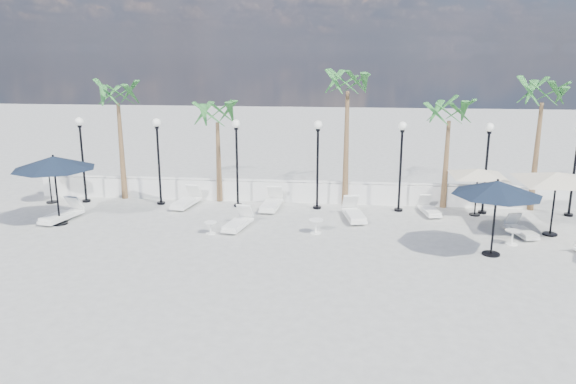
# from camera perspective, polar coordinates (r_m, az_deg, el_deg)

# --- Properties ---
(ground) EXTENTS (100.00, 100.00, 0.00)m
(ground) POSITION_cam_1_polar(r_m,az_deg,el_deg) (18.35, 1.84, -7.29)
(ground) COLOR gray
(ground) RESTS_ON ground
(balustrade) EXTENTS (26.00, 0.30, 1.01)m
(balustrade) POSITION_cam_1_polar(r_m,az_deg,el_deg) (25.34, 3.10, -0.05)
(balustrade) COLOR silver
(balustrade) RESTS_ON ground
(lamppost_0) EXTENTS (0.36, 0.36, 3.84)m
(lamppost_0) POSITION_cam_1_polar(r_m,az_deg,el_deg) (26.61, -20.23, 4.24)
(lamppost_0) COLOR black
(lamppost_0) RESTS_ON ground
(lamppost_1) EXTENTS (0.36, 0.36, 3.84)m
(lamppost_1) POSITION_cam_1_polar(r_m,az_deg,el_deg) (25.27, -13.07, 4.26)
(lamppost_1) COLOR black
(lamppost_1) RESTS_ON ground
(lamppost_2) EXTENTS (0.36, 0.36, 3.84)m
(lamppost_2) POSITION_cam_1_polar(r_m,az_deg,el_deg) (24.36, -5.23, 4.20)
(lamppost_2) COLOR black
(lamppost_2) RESTS_ON ground
(lamppost_3) EXTENTS (0.36, 0.36, 3.84)m
(lamppost_3) POSITION_cam_1_polar(r_m,az_deg,el_deg) (23.93, 3.04, 4.06)
(lamppost_3) COLOR black
(lamppost_3) RESTS_ON ground
(lamppost_4) EXTENTS (0.36, 0.36, 3.84)m
(lamppost_4) POSITION_cam_1_polar(r_m,az_deg,el_deg) (24.01, 11.43, 3.83)
(lamppost_4) COLOR black
(lamppost_4) RESTS_ON ground
(lamppost_5) EXTENTS (0.36, 0.36, 3.84)m
(lamppost_5) POSITION_cam_1_polar(r_m,az_deg,el_deg) (24.59, 19.58, 3.52)
(lamppost_5) COLOR black
(lamppost_5) RESTS_ON ground
(lamppost_6) EXTENTS (0.36, 0.36, 3.84)m
(lamppost_6) POSITION_cam_1_polar(r_m,az_deg,el_deg) (25.64, 27.21, 3.17)
(lamppost_6) COLOR black
(lamppost_6) RESTS_ON ground
(palm_0) EXTENTS (2.60, 2.60, 5.50)m
(palm_0) POSITION_cam_1_polar(r_m,az_deg,el_deg) (26.46, -16.91, 8.92)
(palm_0) COLOR brown
(palm_0) RESTS_ON ground
(palm_1) EXTENTS (2.60, 2.60, 4.70)m
(palm_1) POSITION_cam_1_polar(r_m,az_deg,el_deg) (25.15, -7.20, 7.38)
(palm_1) COLOR brown
(palm_1) RESTS_ON ground
(palm_2) EXTENTS (2.60, 2.60, 6.10)m
(palm_2) POSITION_cam_1_polar(r_m,az_deg,el_deg) (24.37, 6.09, 10.41)
(palm_2) COLOR brown
(palm_2) RESTS_ON ground
(palm_3) EXTENTS (2.60, 2.60, 4.90)m
(palm_3) POSITION_cam_1_polar(r_m,az_deg,el_deg) (24.85, 16.06, 7.31)
(palm_3) COLOR brown
(palm_3) RESTS_ON ground
(palm_4) EXTENTS (2.60, 2.60, 5.70)m
(palm_4) POSITION_cam_1_polar(r_m,az_deg,el_deg) (25.67, 24.42, 8.55)
(palm_4) COLOR brown
(palm_4) RESTS_ON ground
(lounger_0) EXTENTS (1.11, 2.14, 0.77)m
(lounger_0) POSITION_cam_1_polar(r_m,az_deg,el_deg) (24.47, -22.01, -2.14)
(lounger_0) COLOR silver
(lounger_0) RESTS_ON ground
(lounger_1) EXTENTS (0.99, 2.10, 0.76)m
(lounger_1) POSITION_cam_1_polar(r_m,az_deg,el_deg) (25.11, -10.28, -0.90)
(lounger_1) COLOR silver
(lounger_1) RESTS_ON ground
(lounger_2) EXTENTS (0.99, 1.99, 0.71)m
(lounger_2) POSITION_cam_1_polar(r_m,az_deg,el_deg) (21.79, -5.10, -3.12)
(lounger_2) COLOR silver
(lounger_2) RESTS_ON ground
(lounger_3) EXTENTS (0.83, 2.13, 0.78)m
(lounger_3) POSITION_cam_1_polar(r_m,az_deg,el_deg) (24.34, -1.68, -1.14)
(lounger_3) COLOR silver
(lounger_3) RESTS_ON ground
(lounger_4) EXTENTS (1.05, 2.14, 0.77)m
(lounger_4) POSITION_cam_1_polar(r_m,az_deg,el_deg) (22.99, 6.72, -2.18)
(lounger_4) COLOR silver
(lounger_4) RESTS_ON ground
(lounger_5) EXTENTS (0.92, 1.79, 0.64)m
(lounger_5) POSITION_cam_1_polar(r_m,az_deg,el_deg) (22.68, 22.60, -3.57)
(lounger_5) COLOR silver
(lounger_5) RESTS_ON ground
(lounger_7) EXTENTS (0.86, 1.80, 0.65)m
(lounger_7) POSITION_cam_1_polar(r_m,az_deg,el_deg) (24.31, 14.15, -1.71)
(lounger_7) COLOR silver
(lounger_7) RESTS_ON ground
(side_table_0) EXTENTS (0.47, 0.47, 0.46)m
(side_table_0) POSITION_cam_1_polar(r_m,az_deg,el_deg) (21.30, -7.87, -3.51)
(side_table_0) COLOR silver
(side_table_0) RESTS_ON ground
(side_table_1) EXTENTS (0.56, 0.56, 0.54)m
(side_table_1) POSITION_cam_1_polar(r_m,az_deg,el_deg) (21.17, 2.86, -3.37)
(side_table_1) COLOR silver
(side_table_1) RESTS_ON ground
(side_table_2) EXTENTS (0.54, 0.54, 0.53)m
(side_table_2) POSITION_cam_1_polar(r_m,az_deg,el_deg) (21.49, 21.84, -4.17)
(side_table_2) COLOR silver
(side_table_2) RESTS_ON ground
(parasol_navy_left) EXTENTS (3.18, 3.18, 2.81)m
(parasol_navy_left) POSITION_cam_1_polar(r_m,az_deg,el_deg) (23.53, -22.72, 2.73)
(parasol_navy_left) COLOR black
(parasol_navy_left) RESTS_ON ground
(parasol_navy_mid) EXTENTS (2.95, 2.95, 2.64)m
(parasol_navy_mid) POSITION_cam_1_polar(r_m,az_deg,el_deg) (19.65, 20.48, 0.36)
(parasol_navy_mid) COLOR black
(parasol_navy_mid) RESTS_ON ground
(parasol_cream_sq_a) EXTENTS (5.27, 5.27, 2.59)m
(parasol_cream_sq_a) POSITION_cam_1_polar(r_m,az_deg,el_deg) (22.65, 25.69, 1.80)
(parasol_cream_sq_a) COLOR black
(parasol_cream_sq_a) RESTS_ON ground
(parasol_cream_sq_b) EXTENTS (4.27, 4.27, 2.14)m
(parasol_cream_sq_b) POSITION_cam_1_polar(r_m,az_deg,el_deg) (24.30, 18.78, 2.23)
(parasol_cream_sq_b) COLOR black
(parasol_cream_sq_b) RESTS_ON ground
(parasol_cream_small) EXTENTS (1.56, 1.56, 1.92)m
(parasol_cream_small) POSITION_cam_1_polar(r_m,az_deg,el_deg) (27.19, -23.19, 2.34)
(parasol_cream_small) COLOR black
(parasol_cream_small) RESTS_ON ground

